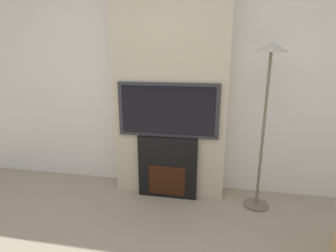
% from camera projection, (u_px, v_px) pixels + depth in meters
% --- Properties ---
extents(wall_back, '(6.00, 0.06, 2.70)m').
position_uv_depth(wall_back, '(173.00, 79.00, 3.10)').
color(wall_back, silver).
rests_on(wall_back, ground_plane).
extents(chimney_breast, '(1.27, 0.30, 2.70)m').
position_uv_depth(chimney_breast, '(170.00, 80.00, 2.93)').
color(chimney_breast, beige).
rests_on(chimney_breast, ground_plane).
extents(fireplace, '(0.68, 0.15, 0.73)m').
position_uv_depth(fireplace, '(168.00, 167.00, 3.05)').
color(fireplace, black).
rests_on(fireplace, ground_plane).
extents(television, '(1.12, 0.07, 0.60)m').
position_uv_depth(television, '(168.00, 110.00, 2.87)').
color(television, '#2D2D33').
rests_on(television, fireplace).
extents(floor_lamp, '(0.32, 0.32, 1.75)m').
position_uv_depth(floor_lamp, '(268.00, 80.00, 2.55)').
color(floor_lamp, '#726651').
rests_on(floor_lamp, ground_plane).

